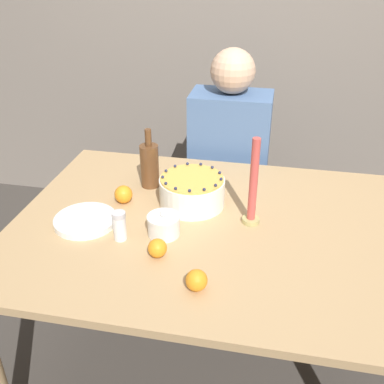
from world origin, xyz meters
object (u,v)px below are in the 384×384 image
object	(u,v)px
sugar_bowl	(164,225)
bottle	(150,165)
candle	(253,189)
sugar_shaker	(120,226)
person_man_blue_shirt	(228,181)
cake	(192,191)

from	to	relation	value
sugar_bowl	bottle	bearing A→B (deg)	113.35
sugar_bowl	candle	distance (m)	0.35
sugar_bowl	sugar_shaker	xyz separation A→B (m)	(-0.14, -0.06, 0.02)
bottle	person_man_blue_shirt	distance (m)	0.65
bottle	candle	bearing A→B (deg)	-24.67
sugar_bowl	candle	world-z (taller)	candle
bottle	person_man_blue_shirt	bearing A→B (deg)	60.65
cake	bottle	world-z (taller)	bottle
person_man_blue_shirt	bottle	bearing A→B (deg)	60.65
cake	sugar_bowl	size ratio (longest dim) A/B	2.18
sugar_shaker	person_man_blue_shirt	bearing A→B (deg)	73.08
sugar_bowl	candle	xyz separation A→B (m)	(0.30, 0.14, 0.10)
sugar_bowl	candle	size ratio (longest dim) A/B	0.35
sugar_bowl	sugar_shaker	distance (m)	0.16
person_man_blue_shirt	candle	bearing A→B (deg)	103.43
sugar_bowl	bottle	xyz separation A→B (m)	(-0.15, 0.35, 0.06)
sugar_bowl	person_man_blue_shirt	world-z (taller)	person_man_blue_shirt
candle	sugar_bowl	bearing A→B (deg)	-154.93
sugar_shaker	person_man_blue_shirt	world-z (taller)	person_man_blue_shirt
cake	candle	size ratio (longest dim) A/B	0.76
bottle	sugar_shaker	bearing A→B (deg)	-89.18
person_man_blue_shirt	sugar_shaker	bearing A→B (deg)	73.08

